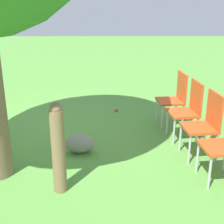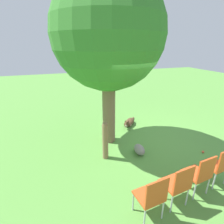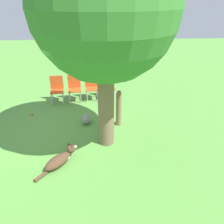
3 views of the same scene
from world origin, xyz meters
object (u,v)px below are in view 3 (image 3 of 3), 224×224
at_px(red_chair_0, 57,88).
at_px(red_chair_3, 108,84).
at_px(fence_post, 119,108).
at_px(red_chair_2, 91,85).
at_px(red_chair_1, 74,87).
at_px(oak_tree, 105,9).
at_px(dog, 60,159).
at_px(tennis_ball, 32,114).

height_order(red_chair_0, red_chair_3, same).
height_order(fence_post, red_chair_2, fence_post).
distance_m(fence_post, red_chair_1, 2.27).
relative_size(oak_tree, red_chair_0, 4.99).
bearing_deg(red_chair_3, oak_tree, -9.00).
height_order(dog, red_chair_1, red_chair_1).
bearing_deg(red_chair_0, tennis_ball, -40.00).
xyz_separation_m(dog, tennis_ball, (-2.32, -1.26, -0.09)).
bearing_deg(red_chair_1, red_chair_2, 92.46).
bearing_deg(red_chair_3, fence_post, 0.67).
bearing_deg(red_chair_1, dog, -6.19).
distance_m(red_chair_1, tennis_ball, 1.74).
bearing_deg(red_chair_0, red_chair_2, 92.46).
xyz_separation_m(oak_tree, dog, (0.78, -1.05, -2.99)).
xyz_separation_m(red_chair_2, tennis_ball, (1.18, -1.86, -0.49)).
height_order(dog, fence_post, fence_post).
relative_size(red_chair_0, tennis_ball, 13.62).
bearing_deg(red_chair_3, red_chair_0, -87.54).
distance_m(fence_post, tennis_ball, 2.82).
height_order(oak_tree, fence_post, oak_tree).
relative_size(red_chair_2, tennis_ball, 13.62).
xyz_separation_m(oak_tree, tennis_ball, (-1.54, -2.31, -3.08)).
xyz_separation_m(fence_post, red_chair_0, (-1.69, -2.01, -0.02)).
bearing_deg(dog, red_chair_3, 20.62).
bearing_deg(fence_post, red_chair_1, -141.39).
height_order(red_chair_3, tennis_ball, red_chair_3).
bearing_deg(oak_tree, red_chair_0, -147.14).
relative_size(red_chair_3, tennis_ball, 13.62).
relative_size(oak_tree, dog, 4.74).
distance_m(red_chair_3, tennis_ball, 2.81).
relative_size(oak_tree, red_chair_1, 4.99).
xyz_separation_m(red_chair_0, red_chair_1, (-0.09, 0.59, 0.00)).
bearing_deg(tennis_ball, oak_tree, 56.33).
bearing_deg(dog, fence_post, -2.14).
height_order(red_chair_2, tennis_ball, red_chair_2).
height_order(red_chair_2, red_chair_3, same).
xyz_separation_m(oak_tree, red_chair_3, (-2.80, 0.15, -2.59)).
relative_size(dog, tennis_ball, 14.33).
bearing_deg(red_chair_2, red_chair_1, -87.54).
relative_size(fence_post, tennis_ball, 15.75).
bearing_deg(red_chair_2, tennis_ball, -63.77).
distance_m(dog, red_chair_3, 3.80).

